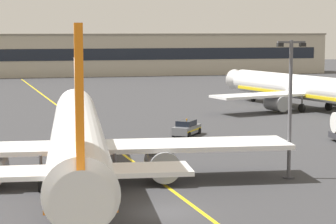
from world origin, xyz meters
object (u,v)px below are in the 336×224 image
apron_lamp_post (290,106)px  airliner_foreground (77,139)px  service_car_second (187,128)px  airliner_background (308,89)px  safety_cone_by_nose_gear (64,144)px

apron_lamp_post → airliner_foreground: bearing=174.6°
apron_lamp_post → service_car_second: 23.13m
airliner_background → apron_lamp_post: bearing=-116.5°
airliner_foreground → apron_lamp_post: 16.17m
airliner_foreground → service_car_second: airliner_foreground is taller
airliner_foreground → safety_cone_by_nose_gear: size_ratio=75.50×
apron_lamp_post → service_car_second: apron_lamp_post is taller
apron_lamp_post → safety_cone_by_nose_gear: 24.56m
apron_lamp_post → safety_cone_by_nose_gear: size_ratio=19.17×
airliner_foreground → apron_lamp_post: (15.95, -1.50, 2.19)m
airliner_foreground → apron_lamp_post: airliner_foreground is taller
airliner_background → service_car_second: 29.09m
airliner_background → service_car_second: airliner_background is taller
airliner_foreground → apron_lamp_post: bearing=-5.4°
airliner_background → safety_cone_by_nose_gear: bearing=-147.8°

